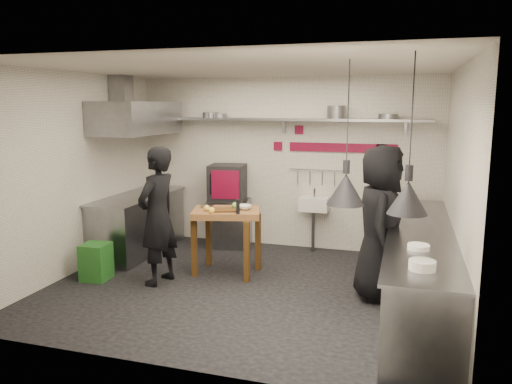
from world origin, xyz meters
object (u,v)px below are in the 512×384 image
(green_bin, at_px, (96,262))
(oven_stand, at_px, (230,222))
(chef_right, at_px, (380,223))
(combi_oven, at_px, (227,182))
(chef_left, at_px, (158,216))
(prep_table, at_px, (227,242))

(green_bin, bearing_deg, oven_stand, 60.62)
(green_bin, relative_size, chef_right, 0.27)
(green_bin, xyz_separation_m, chef_right, (3.71, 0.46, 0.69))
(oven_stand, relative_size, combi_oven, 1.38)
(green_bin, distance_m, chef_left, 1.11)
(combi_oven, height_order, green_bin, combi_oven)
(prep_table, height_order, chef_left, chef_left)
(chef_right, bearing_deg, chef_left, 95.20)
(oven_stand, height_order, chef_right, chef_right)
(oven_stand, distance_m, chef_right, 3.06)
(oven_stand, bearing_deg, chef_right, -40.71)
(green_bin, height_order, chef_right, chef_right)
(combi_oven, height_order, chef_right, chef_right)
(prep_table, height_order, chef_right, chef_right)
(green_bin, bearing_deg, chef_right, 7.13)
(oven_stand, bearing_deg, combi_oven, -133.35)
(green_bin, xyz_separation_m, chef_left, (0.88, 0.14, 0.66))
(chef_left, bearing_deg, prep_table, 140.82)
(oven_stand, distance_m, prep_table, 1.40)
(oven_stand, height_order, combi_oven, combi_oven)
(green_bin, relative_size, prep_table, 0.54)
(chef_right, bearing_deg, green_bin, 95.77)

